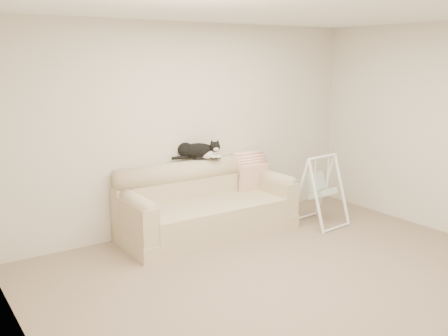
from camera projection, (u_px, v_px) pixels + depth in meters
name	position (u px, v px, depth m)	size (l,w,h in m)	color
ground_plane	(293.00, 277.00, 5.04)	(5.00, 5.00, 0.00)	#796855
room_shell	(297.00, 127.00, 4.71)	(5.04, 4.04, 2.60)	beige
sofa	(205.00, 206.00, 6.26)	(2.20, 0.93, 0.90)	tan
remote_a	(200.00, 158.00, 6.38)	(0.19, 0.08, 0.03)	black
remote_b	(214.00, 158.00, 6.44)	(0.16, 0.14, 0.02)	black
tuxedo_cat	(198.00, 150.00, 6.36)	(0.62, 0.44, 0.25)	black
throw_blanket	(248.00, 166.00, 6.81)	(0.45, 0.38, 0.58)	#D56746
baby_swing	(320.00, 190.00, 6.58)	(0.63, 0.66, 0.94)	white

